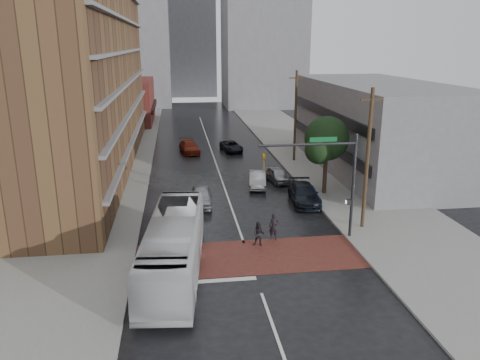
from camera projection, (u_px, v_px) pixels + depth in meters
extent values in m
plane|color=black|center=(250.00, 260.00, 28.68)|extent=(160.00, 160.00, 0.00)
cube|color=maroon|center=(249.00, 257.00, 29.15)|extent=(14.00, 5.00, 0.02)
cube|color=gray|center=(110.00, 165.00, 50.93)|extent=(9.00, 90.00, 0.15)
cube|color=gray|center=(315.00, 158.00, 53.91)|extent=(9.00, 90.00, 0.15)
cube|color=brown|center=(71.00, 30.00, 45.73)|extent=(10.00, 44.00, 28.00)
cube|color=maroon|center=(128.00, 101.00, 77.46)|extent=(8.00, 16.00, 7.00)
cube|color=gray|center=(377.00, 126.00, 48.56)|extent=(11.00, 26.00, 9.00)
cube|color=gray|center=(125.00, 27.00, 96.49)|extent=(18.00, 16.00, 32.00)
cube|color=gray|center=(264.00, 16.00, 93.86)|extent=(16.00, 14.00, 36.00)
cube|color=gray|center=(191.00, 46.00, 115.60)|extent=(12.00, 10.00, 24.00)
cylinder|color=#332319|center=(325.00, 172.00, 40.62)|extent=(0.36, 0.36, 4.00)
sphere|color=black|center=(327.00, 138.00, 39.78)|extent=(3.80, 3.80, 3.80)
sphere|color=black|center=(319.00, 150.00, 39.13)|extent=(2.40, 2.40, 2.40)
sphere|color=black|center=(332.00, 143.00, 40.81)|extent=(2.60, 2.60, 2.60)
cylinder|color=#2D2D33|center=(353.00, 187.00, 30.99)|extent=(0.20, 0.20, 7.20)
cylinder|color=#2D2D33|center=(308.00, 145.00, 29.72)|extent=(6.40, 0.16, 0.16)
imported|color=gold|center=(264.00, 161.00, 29.64)|extent=(0.20, 0.16, 1.00)
cube|color=#0C5926|center=(323.00, 139.00, 29.77)|extent=(1.80, 0.05, 0.30)
cube|color=#2D2D33|center=(348.00, 202.00, 31.24)|extent=(0.30, 0.30, 0.35)
cylinder|color=#473321|center=(367.00, 161.00, 32.21)|extent=(0.26, 0.26, 10.00)
cube|color=#473321|center=(372.00, 100.00, 31.03)|extent=(1.60, 0.12, 0.12)
cylinder|color=#473321|center=(295.00, 117.00, 51.22)|extent=(0.26, 0.26, 10.00)
cube|color=#473321|center=(297.00, 78.00, 50.04)|extent=(1.60, 0.12, 0.12)
imported|color=silver|center=(174.00, 246.00, 26.66)|extent=(4.07, 12.39, 3.39)
imported|color=black|center=(274.00, 227.00, 31.41)|extent=(0.80, 0.66, 1.88)
imported|color=black|center=(259.00, 234.00, 30.49)|extent=(0.97, 0.88, 1.65)
imported|color=#9D9FA4|center=(201.00, 196.00, 38.23)|extent=(2.05, 4.52, 1.50)
imported|color=#A6A8AD|center=(258.00, 179.00, 43.12)|extent=(2.14, 4.46, 1.41)
imported|color=maroon|center=(189.00, 147.00, 56.59)|extent=(2.75, 5.12, 1.41)
imported|color=black|center=(231.00, 146.00, 57.38)|extent=(2.78, 4.79, 1.25)
imported|color=#12183F|center=(306.00, 195.00, 38.81)|extent=(1.63, 4.12, 1.33)
imported|color=black|center=(304.00, 194.00, 38.76)|extent=(2.59, 5.49, 1.55)
imported|color=#94959B|center=(277.00, 175.00, 44.72)|extent=(2.27, 4.18, 1.35)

